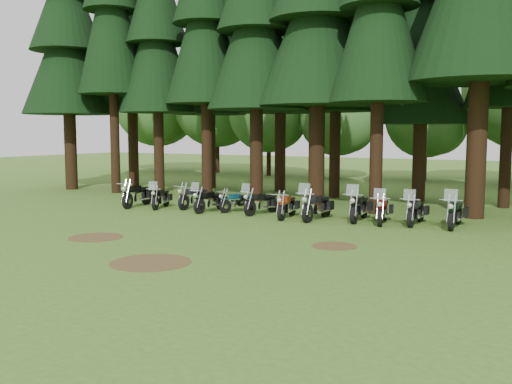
% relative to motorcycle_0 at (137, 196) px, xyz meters
% --- Properties ---
extents(ground, '(120.00, 120.00, 0.00)m').
position_rel_motorcycle_0_xyz_m(ground, '(7.09, -4.82, -0.51)').
color(ground, '#3C6521').
rests_on(ground, ground).
extents(pine_front_0, '(5.49, 5.49, 16.17)m').
position_rel_motorcycle_0_xyz_m(pine_front_0, '(-9.11, 4.46, 9.17)').
color(pine_front_0, black).
rests_on(pine_front_0, ground).
extents(pine_front_2, '(4.32, 4.32, 16.22)m').
position_rel_motorcycle_0_xyz_m(pine_front_2, '(-2.68, 5.00, 9.20)').
color(pine_front_2, black).
rests_on(pine_front_2, ground).
extents(pine_front_4, '(4.95, 4.95, 16.33)m').
position_rel_motorcycle_0_xyz_m(pine_front_4, '(3.88, 4.58, 9.27)').
color(pine_front_4, black).
rests_on(pine_front_4, ground).
extents(pine_back_0, '(5.00, 5.00, 17.21)m').
position_rel_motorcycle_0_xyz_m(pine_back_0, '(-7.59, 8.43, 9.79)').
color(pine_back_0, black).
rests_on(pine_back_0, ground).
extents(pine_back_1, '(4.52, 4.52, 16.22)m').
position_rel_motorcycle_0_xyz_m(pine_back_1, '(-2.17, 9.52, 9.20)').
color(pine_back_1, black).
rests_on(pine_back_1, ground).
extents(pine_back_2, '(4.85, 4.85, 16.30)m').
position_rel_motorcycle_0_xyz_m(pine_back_2, '(2.71, 9.58, 9.25)').
color(pine_back_2, black).
rests_on(pine_back_2, ground).
extents(pine_back_3, '(4.35, 4.35, 16.20)m').
position_rel_motorcycle_0_xyz_m(pine_back_3, '(6.72, 8.12, 9.19)').
color(pine_back_3, black).
rests_on(pine_back_3, ground).
extents(pine_back_4, '(4.94, 4.94, 13.78)m').
position_rel_motorcycle_0_xyz_m(pine_back_4, '(11.13, 8.42, 7.74)').
color(pine_back_4, black).
rests_on(pine_back_4, ground).
extents(decid_0, '(8.00, 7.78, 10.00)m').
position_rel_motorcycle_0_xyz_m(decid_0, '(-15.01, 20.44, 5.39)').
color(decid_0, black).
rests_on(decid_0, ground).
extents(decid_1, '(7.91, 7.69, 9.88)m').
position_rel_motorcycle_0_xyz_m(decid_1, '(-8.89, 20.94, 5.32)').
color(decid_1, black).
rests_on(decid_1, ground).
extents(decid_2, '(6.72, 6.53, 8.40)m').
position_rel_motorcycle_0_xyz_m(decid_2, '(-3.34, 19.95, 4.44)').
color(decid_2, black).
rests_on(decid_2, ground).
extents(decid_3, '(6.12, 5.95, 7.65)m').
position_rel_motorcycle_0_xyz_m(decid_3, '(2.38, 20.31, 4.00)').
color(decid_3, black).
rests_on(decid_3, ground).
extents(decid_4, '(5.93, 5.76, 7.41)m').
position_rel_motorcycle_0_xyz_m(decid_4, '(8.67, 21.50, 3.86)').
color(decid_4, black).
rests_on(decid_4, ground).
extents(dirt_patch_0, '(1.80, 1.80, 0.01)m').
position_rel_motorcycle_0_xyz_m(dirt_patch_0, '(4.09, -6.82, -0.51)').
color(dirt_patch_0, '#4C3D1E').
rests_on(dirt_patch_0, ground).
extents(dirt_patch_1, '(1.40, 1.40, 0.01)m').
position_rel_motorcycle_0_xyz_m(dirt_patch_1, '(11.59, -4.32, -0.51)').
color(dirt_patch_1, '#4C3D1E').
rests_on(dirt_patch_1, ground).
extents(dirt_patch_2, '(2.20, 2.20, 0.01)m').
position_rel_motorcycle_0_xyz_m(dirt_patch_2, '(8.09, -8.82, -0.51)').
color(dirt_patch_2, '#4C3D1E').
rests_on(dirt_patch_2, ground).
extents(motorcycle_0, '(0.60, 2.45, 1.00)m').
position_rel_motorcycle_0_xyz_m(motorcycle_0, '(0.00, 0.00, 0.00)').
color(motorcycle_0, black).
rests_on(motorcycle_0, ground).
extents(motorcycle_1, '(0.93, 2.07, 1.33)m').
position_rel_motorcycle_0_xyz_m(motorcycle_1, '(1.32, 0.09, -0.07)').
color(motorcycle_1, black).
rests_on(motorcycle_1, ground).
extents(motorcycle_2, '(0.32, 2.28, 0.93)m').
position_rel_motorcycle_0_xyz_m(motorcycle_2, '(2.64, 0.87, -0.04)').
color(motorcycle_2, black).
rests_on(motorcycle_2, ground).
extents(motorcycle_3, '(0.52, 2.21, 1.38)m').
position_rel_motorcycle_0_xyz_m(motorcycle_3, '(4.02, 0.19, -0.05)').
color(motorcycle_3, black).
rests_on(motorcycle_3, ground).
extents(motorcycle_4, '(0.77, 1.88, 0.80)m').
position_rel_motorcycle_0_xyz_m(motorcycle_4, '(5.01, 0.84, -0.11)').
color(motorcycle_4, black).
rests_on(motorcycle_4, ground).
extents(motorcycle_5, '(0.70, 2.22, 1.40)m').
position_rel_motorcycle_0_xyz_m(motorcycle_5, '(6.33, 0.64, -0.04)').
color(motorcycle_5, black).
rests_on(motorcycle_5, ground).
extents(motorcycle_6, '(0.50, 2.22, 0.91)m').
position_rel_motorcycle_0_xyz_m(motorcycle_6, '(7.76, 0.20, -0.05)').
color(motorcycle_6, black).
rests_on(motorcycle_6, ground).
extents(motorcycle_7, '(0.47, 2.48, 1.56)m').
position_rel_motorcycle_0_xyz_m(motorcycle_7, '(9.03, 0.33, 0.01)').
color(motorcycle_7, black).
rests_on(motorcycle_7, ground).
extents(motorcycle_8, '(0.58, 2.48, 1.56)m').
position_rel_motorcycle_0_xyz_m(motorcycle_8, '(10.60, 0.91, 0.01)').
color(motorcycle_8, black).
rests_on(motorcycle_8, ground).
extents(motorcycle_9, '(0.72, 2.33, 1.46)m').
position_rel_motorcycle_0_xyz_m(motorcycle_9, '(11.59, 0.72, -0.02)').
color(motorcycle_9, black).
rests_on(motorcycle_9, ground).
extents(motorcycle_10, '(0.43, 2.29, 1.45)m').
position_rel_motorcycle_0_xyz_m(motorcycle_10, '(12.78, 1.06, -0.03)').
color(motorcycle_10, black).
rests_on(motorcycle_10, ground).
extents(motorcycle_11, '(0.46, 2.43, 1.53)m').
position_rel_motorcycle_0_xyz_m(motorcycle_11, '(14.21, 1.07, 0.00)').
color(motorcycle_11, black).
rests_on(motorcycle_11, ground).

